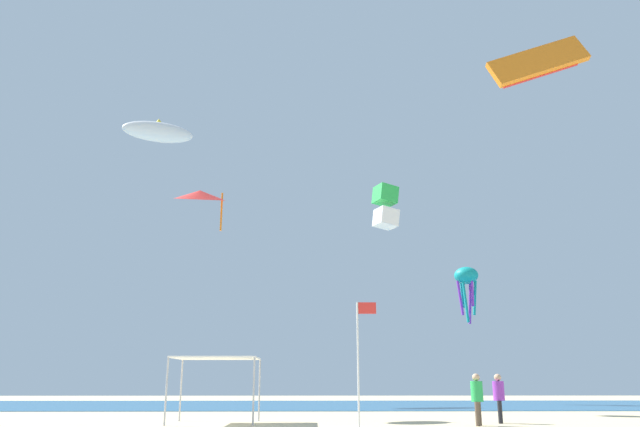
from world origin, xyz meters
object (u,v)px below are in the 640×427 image
at_px(canopy_tent, 217,361).
at_px(kite_octopus_teal, 466,278).
at_px(person_near_tent, 477,395).
at_px(banner_flag, 360,354).
at_px(kite_inflatable_white, 158,132).
at_px(kite_box_green, 386,207).
at_px(person_leftmost, 499,394).
at_px(kite_parafoil_orange, 538,62).
at_px(kite_delta_red, 200,195).

distance_m(canopy_tent, kite_octopus_teal, 27.22).
xyz_separation_m(person_near_tent, banner_flag, (-4.61, -4.37, 1.25)).
bearing_deg(kite_octopus_teal, kite_inflatable_white, 57.66).
relative_size(person_near_tent, kite_box_green, 0.72).
bearing_deg(kite_box_green, kite_octopus_teal, 124.95).
height_order(person_leftmost, kite_parafoil_orange, kite_parafoil_orange).
height_order(person_near_tent, kite_octopus_teal, kite_octopus_teal).
distance_m(kite_box_green, kite_inflatable_white, 24.03).
distance_m(banner_flag, kite_parafoil_orange, 21.17).
height_order(person_leftmost, kite_delta_red, kite_delta_red).
xyz_separation_m(person_near_tent, kite_delta_red, (-11.70, 6.50, 9.57)).
xyz_separation_m(person_near_tent, kite_octopus_teal, (5.80, 22.92, 8.06)).
height_order(person_near_tent, kite_parafoil_orange, kite_parafoil_orange).
bearing_deg(kite_octopus_teal, kite_delta_red, 104.72).
bearing_deg(canopy_tent, kite_inflatable_white, 111.49).
relative_size(canopy_tent, kite_delta_red, 1.12).
height_order(kite_inflatable_white, kite_octopus_teal, kite_inflatable_white).
bearing_deg(person_leftmost, kite_parafoil_orange, -29.57).
height_order(kite_inflatable_white, kite_delta_red, kite_inflatable_white).
height_order(canopy_tent, banner_flag, banner_flag).
height_order(kite_parafoil_orange, kite_octopus_teal, kite_parafoil_orange).
xyz_separation_m(kite_delta_red, kite_octopus_teal, (17.49, 16.41, -1.51)).
distance_m(person_leftmost, kite_parafoil_orange, 17.85).
height_order(person_near_tent, banner_flag, banner_flag).
xyz_separation_m(canopy_tent, kite_inflatable_white, (-9.03, 22.93, 19.31)).
distance_m(canopy_tent, banner_flag, 7.95).
bearing_deg(kite_delta_red, canopy_tent, 104.37).
height_order(person_near_tent, person_leftmost, person_leftmost).
bearing_deg(canopy_tent, kite_parafoil_orange, 14.20).
xyz_separation_m(banner_flag, kite_inflatable_white, (-14.21, 28.96, 19.33)).
height_order(banner_flag, kite_box_green, kite_box_green).
bearing_deg(kite_inflatable_white, canopy_tent, 91.98).
relative_size(person_leftmost, kite_inflatable_white, 0.30).
xyz_separation_m(kite_inflatable_white, kite_octopus_teal, (24.61, -1.67, -12.52)).
relative_size(person_leftmost, banner_flag, 0.47).
height_order(canopy_tent, kite_delta_red, kite_delta_red).
xyz_separation_m(kite_inflatable_white, kite_delta_red, (7.12, -18.08, -11.01)).
bearing_deg(kite_delta_red, kite_box_green, -162.04).
bearing_deg(kite_inflatable_white, person_leftmost, 111.31).
xyz_separation_m(banner_flag, kite_delta_red, (-7.09, 10.88, 8.32)).
bearing_deg(kite_box_green, person_leftmost, -5.79).
height_order(person_leftmost, banner_flag, banner_flag).
relative_size(person_near_tent, person_leftmost, 1.00).
distance_m(person_leftmost, banner_flag, 8.30).
bearing_deg(kite_inflatable_white, banner_flag, 96.62).
bearing_deg(kite_parafoil_orange, kite_inflatable_white, -40.83).
distance_m(canopy_tent, kite_delta_red, 9.80).
xyz_separation_m(banner_flag, kite_octopus_teal, (10.41, 27.29, 6.81)).
xyz_separation_m(kite_parafoil_orange, kite_delta_red, (-17.55, 0.89, -7.15)).
bearing_deg(banner_flag, kite_delta_red, 123.08).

